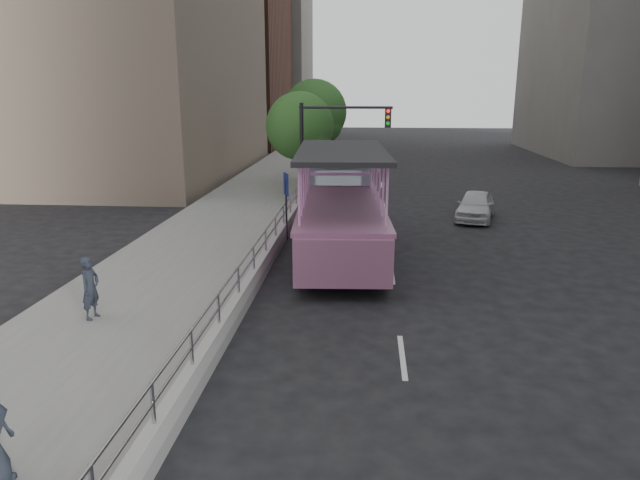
% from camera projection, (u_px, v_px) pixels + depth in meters
% --- Properties ---
extents(ground, '(160.00, 160.00, 0.00)m').
position_uv_depth(ground, '(359.00, 320.00, 14.66)').
color(ground, black).
extents(sidewalk, '(5.50, 80.00, 0.30)m').
position_uv_depth(sidewalk, '(231.00, 223.00, 24.73)').
color(sidewalk, gray).
rests_on(sidewalk, ground).
extents(kerb_wall, '(0.24, 30.00, 0.36)m').
position_uv_depth(kerb_wall, '(254.00, 275.00, 16.72)').
color(kerb_wall, '#B0B0AA').
rests_on(kerb_wall, sidewalk).
extents(guardrail, '(0.07, 22.00, 0.71)m').
position_uv_depth(guardrail, '(253.00, 253.00, 16.55)').
color(guardrail, '#B0B0B5').
rests_on(guardrail, kerb_wall).
extents(duck_boat, '(3.48, 11.66, 3.82)m').
position_uv_depth(duck_boat, '(341.00, 210.00, 21.21)').
color(duck_boat, black).
rests_on(duck_boat, ground).
extents(car, '(2.49, 4.09, 1.30)m').
position_uv_depth(car, '(475.00, 205.00, 26.02)').
color(car, silver).
rests_on(car, ground).
extents(pedestrian_near, '(0.47, 0.63, 1.57)m').
position_uv_depth(pedestrian_near, '(90.00, 288.00, 13.84)').
color(pedestrian_near, '#232934').
rests_on(pedestrian_near, sidewalk).
extents(parking_sign, '(0.27, 0.55, 2.66)m').
position_uv_depth(parking_sign, '(286.00, 198.00, 22.18)').
color(parking_sign, black).
rests_on(parking_sign, ground).
extents(traffic_signal, '(4.20, 0.32, 5.20)m').
position_uv_depth(traffic_signal, '(328.00, 141.00, 25.96)').
color(traffic_signal, black).
rests_on(traffic_signal, ground).
extents(street_tree_near, '(3.52, 3.52, 5.72)m').
position_uv_depth(street_tree_near, '(301.00, 129.00, 29.31)').
color(street_tree_near, '#372319').
rests_on(street_tree_near, ground).
extents(street_tree_far, '(3.97, 3.97, 6.45)m').
position_uv_depth(street_tree_far, '(316.00, 115.00, 34.96)').
color(street_tree_far, '#372319').
rests_on(street_tree_far, ground).
extents(midrise_brick, '(18.00, 16.00, 26.00)m').
position_uv_depth(midrise_brick, '(196.00, 18.00, 59.09)').
color(midrise_brick, brown).
rests_on(midrise_brick, ground).
extents(midrise_stone_b, '(16.00, 14.00, 20.00)m').
position_uv_depth(midrise_stone_b, '(247.00, 57.00, 75.11)').
color(midrise_stone_b, gray).
rests_on(midrise_stone_b, ground).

